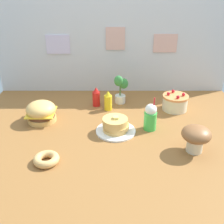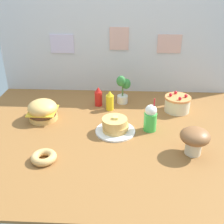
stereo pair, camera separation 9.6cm
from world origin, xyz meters
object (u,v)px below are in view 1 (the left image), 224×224
(layer_cake, at_px, (175,102))
(donut_pink_glaze, at_px, (46,159))
(cream_soda_cup, at_px, (150,117))
(mushroom_stool, at_px, (196,136))
(ketchup_bottle, at_px, (96,97))
(potted_plant, at_px, (120,88))
(pancake_stack, at_px, (115,126))
(mustard_bottle, at_px, (108,101))
(burger, at_px, (41,112))

(layer_cake, bearing_deg, donut_pink_glaze, -142.01)
(cream_soda_cup, distance_m, mushroom_stool, 0.42)
(ketchup_bottle, xyz_separation_m, donut_pink_glaze, (-0.30, -0.89, -0.06))
(ketchup_bottle, height_order, potted_plant, potted_plant)
(pancake_stack, distance_m, mustard_bottle, 0.41)
(ketchup_bottle, bearing_deg, pancake_stack, -69.85)
(burger, xyz_separation_m, potted_plant, (0.69, 0.38, 0.07))
(burger, relative_size, layer_cake, 1.06)
(potted_plant, bearing_deg, cream_soda_cup, -65.81)
(burger, xyz_separation_m, mustard_bottle, (0.58, 0.22, 0.00))
(burger, xyz_separation_m, layer_cake, (1.20, 0.22, -0.01))
(potted_plant, bearing_deg, mustard_bottle, -126.31)
(mushroom_stool, bearing_deg, cream_soda_cup, 132.20)
(burger, bearing_deg, ketchup_bottle, 33.43)
(burger, bearing_deg, potted_plant, 28.47)
(layer_cake, xyz_separation_m, potted_plant, (-0.51, 0.16, 0.08))
(donut_pink_glaze, bearing_deg, mushroom_stool, 7.42)
(cream_soda_cup, height_order, mushroom_stool, cream_soda_cup)
(ketchup_bottle, bearing_deg, potted_plant, 17.12)
(mustard_bottle, height_order, potted_plant, potted_plant)
(burger, relative_size, pancake_stack, 0.78)
(donut_pink_glaze, xyz_separation_m, potted_plant, (0.53, 0.97, 0.13))
(burger, height_order, mustard_bottle, mustard_bottle)
(ketchup_bottle, bearing_deg, mushroom_stool, -45.42)
(cream_soda_cup, bearing_deg, donut_pink_glaze, -149.44)
(pancake_stack, height_order, layer_cake, layer_cake)
(layer_cake, height_order, cream_soda_cup, cream_soda_cup)
(mustard_bottle, distance_m, donut_pink_glaze, 0.91)
(donut_pink_glaze, relative_size, mushroom_stool, 0.85)
(burger, height_order, pancake_stack, burger)
(potted_plant, height_order, mushroom_stool, potted_plant)
(burger, bearing_deg, pancake_stack, -16.17)
(cream_soda_cup, bearing_deg, pancake_stack, -171.20)
(potted_plant, distance_m, mushroom_stool, 0.98)
(potted_plant, bearing_deg, donut_pink_glaze, -118.66)
(pancake_stack, relative_size, ketchup_bottle, 1.70)
(layer_cake, bearing_deg, potted_plant, 163.09)
(mustard_bottle, bearing_deg, ketchup_bottle, 142.87)
(ketchup_bottle, bearing_deg, burger, -146.57)
(mustard_bottle, height_order, mushroom_stool, mushroom_stool)
(layer_cake, bearing_deg, pancake_stack, -144.17)
(layer_cake, height_order, mustard_bottle, mustard_bottle)
(mustard_bottle, xyz_separation_m, donut_pink_glaze, (-0.41, -0.81, -0.06))
(ketchup_bottle, bearing_deg, donut_pink_glaze, -108.33)
(layer_cake, bearing_deg, mustard_bottle, -179.69)
(ketchup_bottle, bearing_deg, cream_soda_cup, -43.85)
(cream_soda_cup, relative_size, mushroom_stool, 1.36)
(cream_soda_cup, xyz_separation_m, donut_pink_glaze, (-0.76, -0.45, -0.08))
(cream_soda_cup, height_order, potted_plant, potted_plant)
(layer_cake, height_order, donut_pink_glaze, layer_cake)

